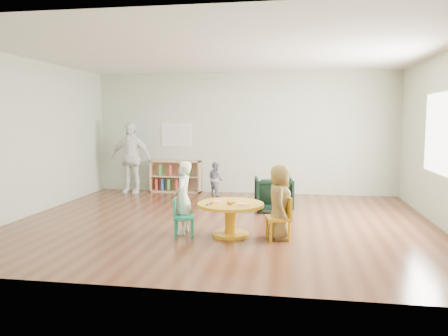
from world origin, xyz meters
name	(u,v)px	position (x,y,z in m)	size (l,w,h in m)	color
room	(223,109)	(0.01, 0.00, 1.89)	(7.10, 7.00, 2.80)	#542B1A
activity_table	(231,213)	(0.27, -0.86, 0.34)	(0.98, 0.98, 0.54)	orange
kid_chair_left	(181,216)	(-0.46, -0.97, 0.30)	(0.35, 0.35, 0.56)	#1B9670
kid_chair_right	(281,217)	(1.02, -0.94, 0.33)	(0.41, 0.41, 0.62)	orange
bookshelf	(175,177)	(-1.61, 2.86, 0.37)	(1.20, 0.30, 0.75)	tan
alphabet_poster	(177,135)	(-1.60, 2.98, 1.35)	(0.74, 0.01, 0.54)	white
armchair	(274,194)	(0.81, 1.04, 0.32)	(0.68, 0.70, 0.64)	black
child_left	(183,198)	(-0.46, -0.83, 0.55)	(0.40, 0.26, 1.10)	white
child_right	(280,202)	(0.99, -0.91, 0.54)	(0.53, 0.35, 1.09)	gold
toddler	(216,179)	(-0.56, 2.46, 0.39)	(0.38, 0.29, 0.78)	#191D3F
adult_caretaker	(131,158)	(-2.57, 2.46, 0.83)	(0.97, 0.40, 1.66)	white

